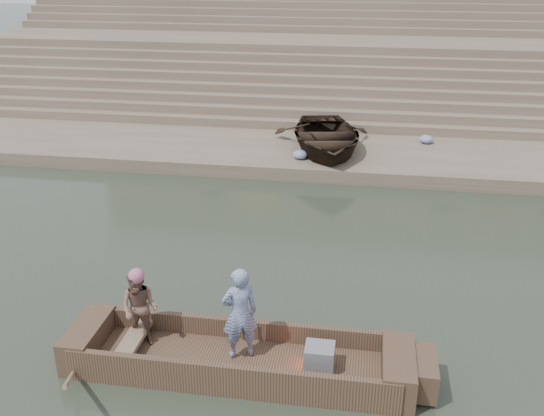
% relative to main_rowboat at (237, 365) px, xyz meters
% --- Properties ---
extents(ground, '(120.00, 120.00, 0.00)m').
position_rel_main_rowboat_xyz_m(ground, '(1.45, 2.74, -0.11)').
color(ground, '#242E23').
rests_on(ground, ground).
extents(lower_landing, '(32.00, 4.00, 0.40)m').
position_rel_main_rowboat_xyz_m(lower_landing, '(1.45, 10.74, 0.09)').
color(lower_landing, '#83715E').
rests_on(lower_landing, ground).
extents(mid_landing, '(32.00, 3.00, 2.80)m').
position_rel_main_rowboat_xyz_m(mid_landing, '(1.45, 18.24, 1.29)').
color(mid_landing, '#83715E').
rests_on(mid_landing, ground).
extents(upper_landing, '(32.00, 3.00, 5.20)m').
position_rel_main_rowboat_xyz_m(upper_landing, '(1.45, 25.24, 2.49)').
color(upper_landing, '#83715E').
rests_on(upper_landing, ground).
extents(ghat_steps, '(32.00, 11.00, 5.20)m').
position_rel_main_rowboat_xyz_m(ghat_steps, '(1.45, 19.93, 1.69)').
color(ghat_steps, '#83715E').
rests_on(ghat_steps, ground).
extents(main_rowboat, '(5.00, 1.30, 0.22)m').
position_rel_main_rowboat_xyz_m(main_rowboat, '(0.00, 0.00, 0.00)').
color(main_rowboat, brown).
rests_on(main_rowboat, ground).
extents(rowboat_trim, '(6.04, 2.63, 2.01)m').
position_rel_main_rowboat_xyz_m(rowboat_trim, '(0.21, -0.00, 0.20)').
color(rowboat_trim, brown).
rests_on(rowboat_trim, ground).
extents(standing_man, '(0.69, 0.59, 1.60)m').
position_rel_main_rowboat_xyz_m(standing_man, '(0.03, 0.12, 0.91)').
color(standing_man, navy).
rests_on(standing_man, main_rowboat).
extents(rowing_man, '(0.68, 0.54, 1.34)m').
position_rel_main_rowboat_xyz_m(rowing_man, '(-1.66, 0.19, 0.78)').
color(rowing_man, '#28785E').
rests_on(rowing_man, main_rowboat).
extents(television, '(0.46, 0.42, 0.40)m').
position_rel_main_rowboat_xyz_m(television, '(1.32, 0.00, 0.31)').
color(television, slate).
rests_on(television, main_rowboat).
extents(beached_rowboat, '(3.88, 4.88, 0.91)m').
position_rel_main_rowboat_xyz_m(beached_rowboat, '(0.54, 10.66, 0.74)').
color(beached_rowboat, '#2D2116').
rests_on(beached_rowboat, lower_landing).
extents(cloth_bundles, '(9.70, 2.69, 0.26)m').
position_rel_main_rowboat_xyz_m(cloth_bundles, '(5.25, 11.35, 0.42)').
color(cloth_bundles, '#3F5999').
rests_on(cloth_bundles, lower_landing).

